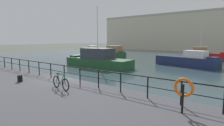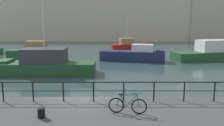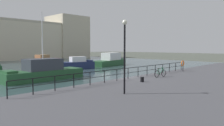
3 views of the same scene
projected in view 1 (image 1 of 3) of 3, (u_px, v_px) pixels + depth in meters
name	position (u px, v px, depth m)	size (l,w,h in m)	color
ground_plane	(67.00, 87.00, 13.67)	(240.00, 240.00, 0.00)	#4C5147
water_basin	(182.00, 57.00, 37.56)	(80.00, 60.00, 0.01)	#33474C
moored_green_narrowboat	(187.00, 61.00, 23.71)	(8.42, 3.78, 2.16)	navy
moored_harbor_tender	(112.00, 54.00, 32.93)	(5.71, 1.97, 2.46)	#23512D
moored_red_daysailer	(204.00, 55.00, 31.39)	(6.66, 3.48, 5.77)	maroon
moored_small_launch	(98.00, 60.00, 23.30)	(9.29, 2.85, 7.74)	#23512D
moored_cabin_cruiser	(93.00, 51.00, 44.07)	(7.69, 5.32, 2.05)	#23512D
quay_railing	(51.00, 68.00, 13.41)	(22.27, 0.07, 1.08)	black
parked_bicycle	(61.00, 83.00, 10.26)	(1.76, 0.32, 0.98)	black
mooring_bollard	(20.00, 78.00, 12.17)	(0.32, 0.32, 0.44)	black
life_ring_stand	(184.00, 89.00, 6.87)	(0.75, 0.16, 1.40)	black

